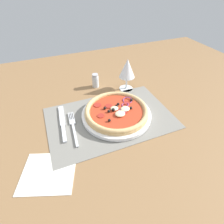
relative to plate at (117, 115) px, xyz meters
The scene contains 9 objects.
ground_plane 3.53cm from the plate, behind, with size 190.00×140.00×2.40cm, color olive.
placemat 2.82cm from the plate, behind, with size 47.78×30.92×0.40cm, color slate.
plate is the anchor object (origin of this frame).
pizza 1.79cm from the plate, 16.01° to the left, with size 24.60×24.60×2.61cm.
fork 17.11cm from the plate, behind, with size 2.89×18.06×0.44cm.
knife 20.78cm from the plate, 168.26° to the left, with size 3.42×20.07×0.62cm.
wine_glass 23.13cm from the plate, 54.77° to the left, with size 7.20×7.20×14.90cm.
napkin 31.60cm from the plate, 151.68° to the right, with size 15.01×13.51×0.36cm, color silver.
pepper_shaker 24.63cm from the plate, 91.78° to the left, with size 3.20×3.20×6.70cm.
Camera 1 is at (-18.36, -47.78, 46.17)cm, focal length 28.25 mm.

